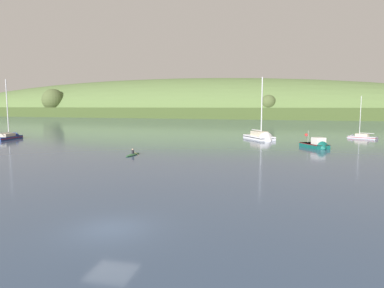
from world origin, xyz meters
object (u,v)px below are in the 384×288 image
(mooring_buoy_midchannel, at_px, (306,135))
(sailboat_near_mooring, at_px, (262,138))
(canoe_with_paddler, at_px, (133,154))
(fishing_boat_moored, at_px, (317,146))
(sailboat_far_left, at_px, (359,138))
(sailboat_outer_reach, at_px, (9,138))

(mooring_buoy_midchannel, bearing_deg, sailboat_near_mooring, -126.66)
(sailboat_near_mooring, height_order, canoe_with_paddler, sailboat_near_mooring)
(fishing_boat_moored, height_order, canoe_with_paddler, fishing_boat_moored)
(canoe_with_paddler, xyz_separation_m, mooring_buoy_midchannel, (26.81, 39.90, -0.10))
(sailboat_far_left, relative_size, sailboat_outer_reach, 0.73)
(sailboat_near_mooring, bearing_deg, canoe_with_paddler, -61.58)
(sailboat_near_mooring, relative_size, fishing_boat_moored, 2.36)
(sailboat_far_left, relative_size, fishing_boat_moored, 1.63)
(sailboat_near_mooring, distance_m, sailboat_outer_reach, 51.37)
(sailboat_outer_reach, height_order, mooring_buoy_midchannel, sailboat_outer_reach)
(canoe_with_paddler, bearing_deg, sailboat_far_left, -44.93)
(sailboat_far_left, distance_m, mooring_buoy_midchannel, 11.84)
(sailboat_near_mooring, height_order, sailboat_outer_reach, sailboat_near_mooring)
(sailboat_near_mooring, distance_m, fishing_boat_moored, 15.44)
(sailboat_outer_reach, distance_m, fishing_boat_moored, 59.26)
(sailboat_near_mooring, xyz_separation_m, canoe_with_paddler, (-16.82, -26.49, -0.12))
(sailboat_far_left, bearing_deg, sailboat_outer_reach, 46.67)
(sailboat_outer_reach, distance_m, canoe_with_paddler, 37.15)
(sailboat_near_mooring, distance_m, canoe_with_paddler, 31.38)
(sailboat_near_mooring, xyz_separation_m, sailboat_far_left, (19.85, 6.87, -0.11))
(sailboat_near_mooring, relative_size, canoe_with_paddler, 3.52)
(sailboat_far_left, bearing_deg, mooring_buoy_midchannel, -0.73)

